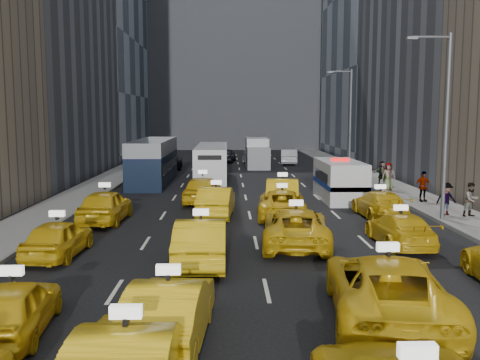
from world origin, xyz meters
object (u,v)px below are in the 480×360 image
object	(u,v)px
double_decker	(154,162)
box_truck	(257,153)
nypd_van	(340,181)
city_bus	(212,164)

from	to	relation	value
double_decker	box_truck	xyz separation A→B (m)	(8.63, 11.99, -0.20)
double_decker	box_truck	size ratio (longest dim) A/B	1.78
nypd_van	double_decker	size ratio (longest dim) A/B	0.53
nypd_van	city_bus	bearing A→B (deg)	131.61
nypd_van	box_truck	bearing A→B (deg)	100.26
city_bus	box_truck	bearing A→B (deg)	69.07
box_truck	nypd_van	bearing A→B (deg)	-77.87
double_decker	city_bus	xyz separation A→B (m)	(4.46, 0.35, -0.21)
nypd_van	double_decker	bearing A→B (deg)	145.10
nypd_van	city_bus	world-z (taller)	city_bus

